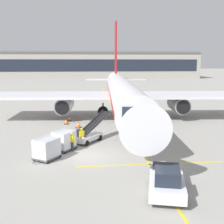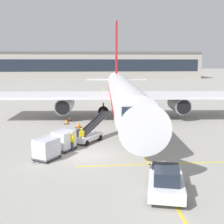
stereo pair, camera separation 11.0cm
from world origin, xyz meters
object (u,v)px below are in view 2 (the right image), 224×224
baggage_cart_lead (64,140)px  pushback_tug (166,181)px  ground_crew_by_loader (72,140)px  safety_cone_wingtip (67,122)px  safety_cone_nose_mark (69,119)px  belt_loader (89,133)px  ground_crew_by_carts (82,135)px  parked_airplane (122,92)px  baggage_cart_second (46,148)px  safety_cone_engine_keepout (79,125)px

baggage_cart_lead → pushback_tug: size_ratio=0.57×
pushback_tug → ground_crew_by_loader: bearing=124.0°
baggage_cart_lead → ground_crew_by_loader: bearing=-25.7°
ground_crew_by_loader → safety_cone_wingtip: ground_crew_by_loader is taller
safety_cone_nose_mark → baggage_cart_lead: bearing=-89.1°
belt_loader → baggage_cart_lead: bearing=-130.8°
baggage_cart_lead → ground_crew_by_carts: baggage_cart_lead is taller
belt_loader → safety_cone_wingtip: size_ratio=7.77×
belt_loader → pushback_tug: bearing=-69.5°
parked_airplane → pushback_tug: size_ratio=9.90×
belt_loader → pushback_tug: (4.60, -12.28, -0.01)m
pushback_tug → baggage_cart_second: bearing=139.1°
baggage_cart_second → safety_cone_nose_mark: 15.70m
parked_airplane → safety_cone_nose_mark: size_ratio=77.03×
pushback_tug → ground_crew_by_loader: size_ratio=2.74×
parked_airplane → belt_loader: parked_airplane is taller
parked_airplane → belt_loader: size_ratio=9.32×
safety_cone_wingtip → parked_airplane: bearing=24.1°
baggage_cart_lead → ground_crew_by_carts: 2.23m
ground_crew_by_carts → belt_loader: bearing=60.5°
pushback_tug → belt_loader: bearing=110.5°
belt_loader → safety_cone_wingtip: (-2.84, 8.48, -0.52)m
parked_airplane → ground_crew_by_loader: size_ratio=27.14×
ground_crew_by_carts → safety_cone_engine_keepout: bearing=93.8°
parked_airplane → baggage_cart_second: size_ratio=17.42×
baggage_cart_lead → ground_crew_by_carts: (1.66, 1.50, -0.00)m
parked_airplane → safety_cone_engine_keepout: (-6.10, -5.70, -3.40)m
ground_crew_by_loader → safety_cone_nose_mark: bearing=94.1°
baggage_cart_second → ground_crew_by_carts: baggage_cart_second is taller
belt_loader → pushback_tug: size_ratio=1.06×
belt_loader → ground_crew_by_carts: belt_loader is taller
safety_cone_engine_keepout → pushback_tug: bearing=-72.6°
parked_airplane → safety_cone_nose_mark: bearing=-168.9°
ground_crew_by_carts → safety_cone_engine_keepout: ground_crew_by_carts is taller
parked_airplane → safety_cone_wingtip: (-7.73, -3.46, -3.47)m
baggage_cart_lead → safety_cone_engine_keepout: 9.07m
belt_loader → safety_cone_nose_mark: bearing=103.8°
baggage_cart_lead → baggage_cart_second: 2.75m
ground_crew_by_carts → safety_cone_wingtip: size_ratio=2.67×
parked_airplane → baggage_cart_second: 19.32m
belt_loader → safety_cone_engine_keepout: bearing=100.9°
belt_loader → baggage_cart_second: bearing=-125.0°
safety_cone_wingtip → pushback_tug: bearing=-70.3°
belt_loader → safety_cone_wingtip: 8.95m
parked_airplane → safety_cone_nose_mark: parked_airplane is taller
parked_airplane → baggage_cart_lead: parked_airplane is taller
baggage_cart_second → safety_cone_engine_keepout: baggage_cart_second is taller
pushback_tug → safety_cone_engine_keepout: bearing=107.4°
ground_crew_by_carts → safety_cone_engine_keepout: 7.52m
safety_cone_wingtip → safety_cone_engine_keepout: bearing=-53.8°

